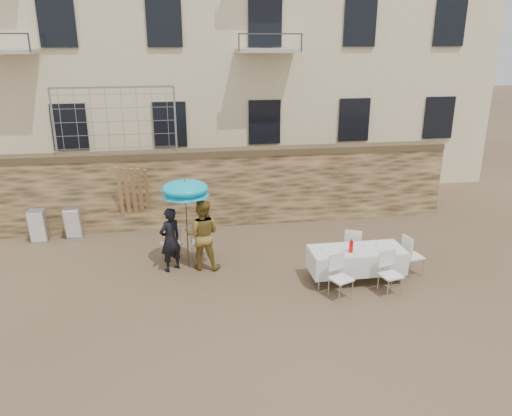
{
  "coord_description": "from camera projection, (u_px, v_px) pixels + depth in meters",
  "views": [
    {
      "loc": [
        -1.35,
        -8.88,
        5.24
      ],
      "look_at": [
        0.4,
        2.2,
        1.4
      ],
      "focal_mm": 35.0,
      "sensor_mm": 36.0,
      "label": 1
    }
  ],
  "objects": [
    {
      "name": "couple_chair_right",
      "position": [
        200.0,
        241.0,
        12.34
      ],
      "size": [
        0.54,
        0.54,
        0.96
      ],
      "primitive_type": null,
      "rotation": [
        0.0,
        0.0,
        3.01
      ],
      "color": "white",
      "rests_on": "ground"
    },
    {
      "name": "ground",
      "position": [
        253.0,
        308.0,
        10.2
      ],
      "size": [
        80.0,
        80.0,
        0.0
      ],
      "primitive_type": "plane",
      "color": "brown",
      "rests_on": "ground"
    },
    {
      "name": "man_suit",
      "position": [
        170.0,
        240.0,
        11.63
      ],
      "size": [
        0.68,
        0.63,
        1.55
      ],
      "primitive_type": "imported",
      "rotation": [
        0.0,
        0.0,
        3.77
      ],
      "color": "black",
      "rests_on": "ground"
    },
    {
      "name": "soda_bottle",
      "position": [
        351.0,
        247.0,
        10.91
      ],
      "size": [
        0.09,
        0.09,
        0.26
      ],
      "primitive_type": "cylinder",
      "color": "red",
      "rests_on": "banquet_table"
    },
    {
      "name": "table_chair_front_right",
      "position": [
        391.0,
        274.0,
        10.59
      ],
      "size": [
        0.58,
        0.58,
        0.96
      ],
      "primitive_type": null,
      "rotation": [
        0.0,
        0.0,
        0.24
      ],
      "color": "white",
      "rests_on": "ground"
    },
    {
      "name": "table_chair_back",
      "position": [
        353.0,
        246.0,
        11.99
      ],
      "size": [
        0.63,
        0.63,
        0.96
      ],
      "primitive_type": null,
      "rotation": [
        0.0,
        0.0,
        2.74
      ],
      "color": "white",
      "rests_on": "ground"
    },
    {
      "name": "umbrella",
      "position": [
        185.0,
        191.0,
        11.41
      ],
      "size": [
        1.13,
        1.13,
        2.02
      ],
      "color": "#3F3F44",
      "rests_on": "ground"
    },
    {
      "name": "chair_stack_right",
      "position": [
        74.0,
        222.0,
        13.67
      ],
      "size": [
        0.46,
        0.4,
        0.92
      ],
      "primitive_type": null,
      "color": "white",
      "rests_on": "ground"
    },
    {
      "name": "wood_planks",
      "position": [
        132.0,
        199.0,
        13.8
      ],
      "size": [
        0.7,
        0.2,
        2.0
      ],
      "primitive_type": null,
      "color": "#A37749",
      "rests_on": "ground"
    },
    {
      "name": "banquet_table",
      "position": [
        357.0,
        251.0,
        11.14
      ],
      "size": [
        2.1,
        0.85,
        0.78
      ],
      "color": "silver",
      "rests_on": "ground"
    },
    {
      "name": "table_chair_front_left",
      "position": [
        341.0,
        278.0,
        10.43
      ],
      "size": [
        0.63,
        0.63,
        0.96
      ],
      "primitive_type": null,
      "rotation": [
        0.0,
        0.0,
        0.4
      ],
      "color": "white",
      "rests_on": "ground"
    },
    {
      "name": "chain_link_fence",
      "position": [
        115.0,
        121.0,
        13.42
      ],
      "size": [
        3.2,
        0.06,
        1.8
      ],
      "primitive_type": null,
      "color": "gray",
      "rests_on": "stone_wall"
    },
    {
      "name": "chair_stack_left",
      "position": [
        40.0,
        223.0,
        13.54
      ],
      "size": [
        0.46,
        0.47,
        0.92
      ],
      "primitive_type": null,
      "color": "white",
      "rests_on": "ground"
    },
    {
      "name": "couple_chair_left",
      "position": [
        171.0,
        242.0,
        12.24
      ],
      "size": [
        0.65,
        0.65,
        0.96
      ],
      "primitive_type": null,
      "rotation": [
        0.0,
        0.0,
        3.61
      ],
      "color": "white",
      "rests_on": "ground"
    },
    {
      "name": "table_chair_side",
      "position": [
        413.0,
        255.0,
        11.52
      ],
      "size": [
        0.55,
        0.55,
        0.96
      ],
      "primitive_type": null,
      "rotation": [
        0.0,
        0.0,
        1.74
      ],
      "color": "white",
      "rests_on": "ground"
    },
    {
      "name": "stone_wall",
      "position": [
        227.0,
        188.0,
        14.51
      ],
      "size": [
        13.0,
        0.5,
        2.2
      ],
      "primitive_type": "cube",
      "color": "olive",
      "rests_on": "ground"
    },
    {
      "name": "woman_dress",
      "position": [
        202.0,
        235.0,
        11.71
      ],
      "size": [
        0.95,
        0.81,
        1.71
      ],
      "primitive_type": "imported",
      "rotation": [
        0.0,
        0.0,
        2.92
      ],
      "color": "#B48C37",
      "rests_on": "ground"
    }
  ]
}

